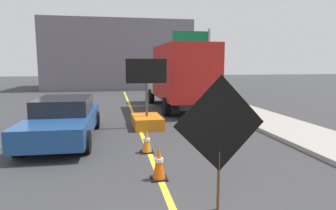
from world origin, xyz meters
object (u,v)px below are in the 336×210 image
object	(u,v)px
highway_guide_sign	(199,51)
traffic_cone_near_sign	(159,163)
roadwork_sign	(220,127)
box_truck	(179,76)
arrow_board_trailer	(147,115)
traffic_cone_mid_lane	(147,141)
pickup_car	(64,119)

from	to	relation	value
highway_guide_sign	traffic_cone_near_sign	world-z (taller)	highway_guide_sign
roadwork_sign	box_truck	xyz separation A→B (m)	(1.87, 11.13, 0.39)
box_truck	highway_guide_sign	world-z (taller)	highway_guide_sign
arrow_board_trailer	traffic_cone_mid_lane	world-z (taller)	arrow_board_trailer
roadwork_sign	arrow_board_trailer	size ratio (longest dim) A/B	0.86
box_truck	traffic_cone_near_sign	xyz separation A→B (m)	(-2.66, -9.61, -1.48)
arrow_board_trailer	traffic_cone_near_sign	xyz separation A→B (m)	(-0.35, -5.33, -0.10)
roadwork_sign	traffic_cone_mid_lane	world-z (taller)	roadwork_sign
roadwork_sign	pickup_car	bearing A→B (deg)	121.69
roadwork_sign	traffic_cone_mid_lane	bearing A→B (deg)	103.41
arrow_board_trailer	pickup_car	distance (m)	3.25
roadwork_sign	highway_guide_sign	bearing A→B (deg)	74.65
box_truck	pickup_car	size ratio (longest dim) A/B	1.45
box_truck	traffic_cone_near_sign	size ratio (longest dim) A/B	9.63
arrow_board_trailer	pickup_car	bearing A→B (deg)	-154.56
highway_guide_sign	traffic_cone_mid_lane	xyz separation A→B (m)	(-5.21, -12.45, -3.10)
pickup_car	highway_guide_sign	bearing A→B (deg)	53.57
roadwork_sign	traffic_cone_near_sign	xyz separation A→B (m)	(-0.79, 1.52, -1.09)
highway_guide_sign	pickup_car	bearing A→B (deg)	-126.43
highway_guide_sign	traffic_cone_mid_lane	bearing A→B (deg)	-112.72
traffic_cone_near_sign	highway_guide_sign	bearing A→B (deg)	70.29
roadwork_sign	pickup_car	size ratio (longest dim) A/B	0.46
roadwork_sign	box_truck	size ratio (longest dim) A/B	0.32
box_truck	traffic_cone_mid_lane	bearing A→B (deg)	-109.50
box_truck	traffic_cone_mid_lane	xyz separation A→B (m)	(-2.70, -7.63, -1.54)
arrow_board_trailer	traffic_cone_near_sign	world-z (taller)	arrow_board_trailer
box_truck	highway_guide_sign	bearing A→B (deg)	62.49
arrow_board_trailer	traffic_cone_mid_lane	xyz separation A→B (m)	(-0.39, -3.35, -0.16)
arrow_board_trailer	pickup_car	xyz separation A→B (m)	(-2.93, -1.39, 0.22)
roadwork_sign	pickup_car	world-z (taller)	roadwork_sign
arrow_board_trailer	pickup_car	world-z (taller)	arrow_board_trailer
arrow_board_trailer	traffic_cone_near_sign	size ratio (longest dim) A/B	3.53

